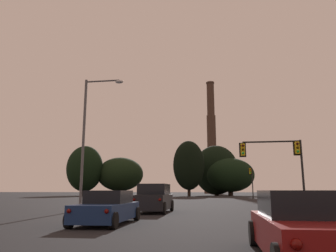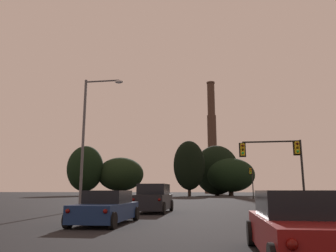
{
  "view_description": "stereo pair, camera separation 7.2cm",
  "coord_description": "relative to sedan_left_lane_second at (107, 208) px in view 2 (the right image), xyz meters",
  "views": [
    {
      "loc": [
        1.4,
        -1.65,
        1.42
      ],
      "look_at": [
        -4.26,
        35.61,
        8.87
      ],
      "focal_mm": 35.0,
      "sensor_mm": 36.0,
      "label": 1
    },
    {
      "loc": [
        1.47,
        -1.64,
        1.42
      ],
      "look_at": [
        -4.26,
        35.61,
        8.87
      ],
      "focal_mm": 35.0,
      "sensor_mm": 36.0,
      "label": 2
    }
  ],
  "objects": [
    {
      "name": "sedan_left_lane_second",
      "position": [
        0.0,
        0.0,
        0.0
      ],
      "size": [
        2.06,
        4.73,
        1.43
      ],
      "rotation": [
        0.0,
        0.0,
        0.02
      ],
      "color": "navy",
      "rests_on": "ground_plane"
    },
    {
      "name": "suv_left_lane_front",
      "position": [
        0.55,
        7.8,
        0.23
      ],
      "size": [
        2.17,
        4.93,
        1.86
      ],
      "rotation": [
        0.0,
        0.0,
        0.01
      ],
      "color": "black",
      "rests_on": "ground_plane"
    },
    {
      "name": "sedan_right_lane_third",
      "position": [
        6.59,
        -6.74,
        0.0
      ],
      "size": [
        2.0,
        4.71,
        1.43
      ],
      "rotation": [
        0.0,
        0.0,
        0.0
      ],
      "color": "maroon",
      "rests_on": "ground_plane"
    },
    {
      "name": "traffic_light_far_right",
      "position": [
        10.81,
        47.7,
        3.01
      ],
      "size": [
        0.78,
        0.5,
        5.6
      ],
      "color": "black",
      "rests_on": "ground_plane"
    },
    {
      "name": "traffic_light_overhead_right",
      "position": [
        10.04,
        14.48,
        3.63
      ],
      "size": [
        5.26,
        0.5,
        5.62
      ],
      "color": "black",
      "rests_on": "ground_plane"
    },
    {
      "name": "street_lamp",
      "position": [
        -4.68,
        8.88,
        5.26
      ],
      "size": [
        3.07,
        0.36,
        9.86
      ],
      "color": "#56565B",
      "rests_on": "ground_plane"
    },
    {
      "name": "smokestack",
      "position": [
        2.15,
        148.26,
        21.35
      ],
      "size": [
        8.26,
        8.26,
        56.23
      ],
      "color": "#3C2B22",
      "rests_on": "ground_plane"
    },
    {
      "name": "treeline_center_left",
      "position": [
        4.26,
        83.32,
        6.69
      ],
      "size": [
        12.94,
        11.65,
        14.5
      ],
      "color": "black",
      "rests_on": "ground_plane"
    },
    {
      "name": "treeline_far_right",
      "position": [
        -23.97,
        80.72,
        5.52
      ],
      "size": [
        13.7,
        12.33,
        11.15
      ],
      "color": "black",
      "rests_on": "ground_plane"
    },
    {
      "name": "treeline_center_right",
      "position": [
        -33.34,
        76.45,
        7.02
      ],
      "size": [
        10.52,
        9.47,
        14.25
      ],
      "color": "black",
      "rests_on": "ground_plane"
    },
    {
      "name": "treeline_left_mid",
      "position": [
        8.13,
        79.82,
        5.02
      ],
      "size": [
        13.4,
        12.06,
        10.39
      ],
      "color": "black",
      "rests_on": "ground_plane"
    },
    {
      "name": "treeline_right_mid",
      "position": [
        -2.81,
        72.93,
        7.38
      ],
      "size": [
        8.32,
        7.48,
        14.56
      ],
      "color": "black",
      "rests_on": "ground_plane"
    }
  ]
}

